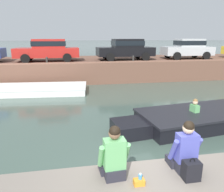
{
  "coord_description": "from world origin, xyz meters",
  "views": [
    {
      "loc": [
        -1.33,
        -3.65,
        3.15
      ],
      "look_at": [
        -0.02,
        3.79,
        1.1
      ],
      "focal_mm": 35.0,
      "sensor_mm": 36.0,
      "label": 1
    }
  ],
  "objects_px": {
    "car_right_inner_silver": "(188,48)",
    "mooring_bollard_east": "(133,59)",
    "car_left_inner_red": "(48,49)",
    "car_centre_black": "(126,48)",
    "person_seated_left": "(114,157)",
    "motorboat_passing": "(206,117)",
    "boat_moored_west_white": "(32,90)",
    "backpack_on_ledge": "(191,170)",
    "bottle_drink": "(140,179)",
    "mooring_bollard_mid": "(47,60)",
    "person_seated_right": "(185,151)"
  },
  "relations": [
    {
      "from": "car_right_inner_silver",
      "to": "mooring_bollard_mid",
      "type": "height_order",
      "value": "car_right_inner_silver"
    },
    {
      "from": "person_seated_right",
      "to": "backpack_on_ledge",
      "type": "distance_m",
      "value": 0.36
    },
    {
      "from": "car_right_inner_silver",
      "to": "person_seated_right",
      "type": "bearing_deg",
      "value": -118.32
    },
    {
      "from": "boat_moored_west_white",
      "to": "car_left_inner_red",
      "type": "bearing_deg",
      "value": 78.95
    },
    {
      "from": "person_seated_left",
      "to": "person_seated_right",
      "type": "distance_m",
      "value": 1.3
    },
    {
      "from": "bottle_drink",
      "to": "car_left_inner_red",
      "type": "bearing_deg",
      "value": 101.55
    },
    {
      "from": "person_seated_right",
      "to": "backpack_on_ledge",
      "type": "xyz_separation_m",
      "value": [
        -0.02,
        -0.29,
        -0.2
      ]
    },
    {
      "from": "mooring_bollard_east",
      "to": "person_seated_left",
      "type": "distance_m",
      "value": 12.0
    },
    {
      "from": "boat_moored_west_white",
      "to": "backpack_on_ledge",
      "type": "xyz_separation_m",
      "value": [
        4.28,
        -9.87,
        0.75
      ]
    },
    {
      "from": "mooring_bollard_mid",
      "to": "bottle_drink",
      "type": "relative_size",
      "value": 2.18
    },
    {
      "from": "person_seated_left",
      "to": "mooring_bollard_mid",
      "type": "bearing_deg",
      "value": 101.32
    },
    {
      "from": "car_centre_black",
      "to": "car_right_inner_silver",
      "type": "relative_size",
      "value": 1.11
    },
    {
      "from": "motorboat_passing",
      "to": "car_right_inner_silver",
      "type": "relative_size",
      "value": 1.76
    },
    {
      "from": "bottle_drink",
      "to": "mooring_bollard_east",
      "type": "bearing_deg",
      "value": 75.28
    },
    {
      "from": "car_centre_black",
      "to": "backpack_on_ledge",
      "type": "xyz_separation_m",
      "value": [
        -2.04,
        -13.32,
        -1.35
      ]
    },
    {
      "from": "backpack_on_ledge",
      "to": "motorboat_passing",
      "type": "bearing_deg",
      "value": 53.69
    },
    {
      "from": "boat_moored_west_white",
      "to": "bottle_drink",
      "type": "distance_m",
      "value": 10.45
    },
    {
      "from": "car_centre_black",
      "to": "bottle_drink",
      "type": "height_order",
      "value": "car_centre_black"
    },
    {
      "from": "car_right_inner_silver",
      "to": "person_seated_left",
      "type": "bearing_deg",
      "value": -122.59
    },
    {
      "from": "person_seated_left",
      "to": "motorboat_passing",
      "type": "bearing_deg",
      "value": 41.08
    },
    {
      "from": "motorboat_passing",
      "to": "backpack_on_ledge",
      "type": "height_order",
      "value": "backpack_on_ledge"
    },
    {
      "from": "boat_moored_west_white",
      "to": "mooring_bollard_east",
      "type": "xyz_separation_m",
      "value": [
        6.48,
        1.91,
        1.49
      ]
    },
    {
      "from": "boat_moored_west_white",
      "to": "backpack_on_ledge",
      "type": "height_order",
      "value": "backpack_on_ledge"
    },
    {
      "from": "mooring_bollard_mid",
      "to": "person_seated_right",
      "type": "relative_size",
      "value": 0.46
    },
    {
      "from": "car_left_inner_red",
      "to": "car_centre_black",
      "type": "bearing_deg",
      "value": 0.01
    },
    {
      "from": "mooring_bollard_east",
      "to": "person_seated_left",
      "type": "relative_size",
      "value": 0.46
    },
    {
      "from": "mooring_bollard_mid",
      "to": "mooring_bollard_east",
      "type": "bearing_deg",
      "value": 0.0
    },
    {
      "from": "mooring_bollard_mid",
      "to": "mooring_bollard_east",
      "type": "xyz_separation_m",
      "value": [
        5.77,
        0.0,
        0.0
      ]
    },
    {
      "from": "bottle_drink",
      "to": "backpack_on_ledge",
      "type": "xyz_separation_m",
      "value": [
        0.89,
        -0.01,
        0.07
      ]
    },
    {
      "from": "car_left_inner_red",
      "to": "bottle_drink",
      "type": "relative_size",
      "value": 21.71
    },
    {
      "from": "mooring_bollard_mid",
      "to": "person_seated_right",
      "type": "distance_m",
      "value": 12.05
    },
    {
      "from": "boat_moored_west_white",
      "to": "mooring_bollard_east",
      "type": "height_order",
      "value": "mooring_bollard_east"
    },
    {
      "from": "car_right_inner_silver",
      "to": "mooring_bollard_east",
      "type": "relative_size",
      "value": 8.71
    },
    {
      "from": "car_centre_black",
      "to": "mooring_bollard_mid",
      "type": "height_order",
      "value": "car_centre_black"
    },
    {
      "from": "boat_moored_west_white",
      "to": "mooring_bollard_mid",
      "type": "bearing_deg",
      "value": 69.62
    },
    {
      "from": "bottle_drink",
      "to": "person_seated_right",
      "type": "bearing_deg",
      "value": 17.05
    },
    {
      "from": "boat_moored_west_white",
      "to": "person_seated_right",
      "type": "distance_m",
      "value": 10.55
    },
    {
      "from": "person_seated_left",
      "to": "car_centre_black",
      "type": "bearing_deg",
      "value": 75.69
    },
    {
      "from": "car_left_inner_red",
      "to": "car_centre_black",
      "type": "xyz_separation_m",
      "value": [
        5.65,
        0.0,
        -0.0
      ]
    },
    {
      "from": "person_seated_left",
      "to": "car_right_inner_silver",
      "type": "bearing_deg",
      "value": 57.41
    },
    {
      "from": "car_right_inner_silver",
      "to": "bottle_drink",
      "type": "distance_m",
      "value": 15.55
    },
    {
      "from": "car_right_inner_silver",
      "to": "person_seated_right",
      "type": "xyz_separation_m",
      "value": [
        -7.02,
        -13.02,
        -1.14
      ]
    },
    {
      "from": "person_seated_left",
      "to": "backpack_on_ledge",
      "type": "xyz_separation_m",
      "value": [
        1.27,
        -0.31,
        -0.2
      ]
    },
    {
      "from": "boat_moored_west_white",
      "to": "person_seated_left",
      "type": "relative_size",
      "value": 7.01
    },
    {
      "from": "boat_moored_west_white",
      "to": "car_right_inner_silver",
      "type": "xyz_separation_m",
      "value": [
        11.32,
        3.44,
        2.09
      ]
    },
    {
      "from": "person_seated_right",
      "to": "backpack_on_ledge",
      "type": "relative_size",
      "value": 2.37
    },
    {
      "from": "car_left_inner_red",
      "to": "car_centre_black",
      "type": "height_order",
      "value": "same"
    },
    {
      "from": "motorboat_passing",
      "to": "car_left_inner_red",
      "type": "relative_size",
      "value": 1.54
    },
    {
      "from": "boat_moored_west_white",
      "to": "car_left_inner_red",
      "type": "distance_m",
      "value": 4.09
    },
    {
      "from": "mooring_bollard_east",
      "to": "backpack_on_ledge",
      "type": "relative_size",
      "value": 1.09
    }
  ]
}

